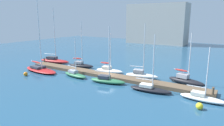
# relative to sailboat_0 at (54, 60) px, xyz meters

# --- Properties ---
(ground_plane) EXTENTS (120.00, 120.00, 0.00)m
(ground_plane) POSITION_rel_sailboat_0_xyz_m (15.78, -3.13, -0.60)
(ground_plane) COLOR navy
(dock_pier) EXTENTS (33.63, 2.15, 0.52)m
(dock_pier) POSITION_rel_sailboat_0_xyz_m (15.78, -3.13, -0.34)
(dock_pier) COLOR brown
(dock_pier) RESTS_ON ground_plane
(dock_piling_near_end) EXTENTS (0.28, 0.28, 1.44)m
(dock_piling_near_end) POSITION_rel_sailboat_0_xyz_m (-0.64, -2.20, 0.12)
(dock_piling_near_end) COLOR brown
(dock_piling_near_end) RESTS_ON ground_plane
(dock_piling_far_end) EXTENTS (0.28, 0.28, 1.44)m
(dock_piling_far_end) POSITION_rel_sailboat_0_xyz_m (32.19, -4.06, 0.12)
(dock_piling_far_end) COLOR brown
(dock_piling_far_end) RESTS_ON ground_plane
(sailboat_0) EXTENTS (7.54, 3.17, 12.03)m
(sailboat_0) POSITION_rel_sailboat_0_xyz_m (0.00, 0.00, 0.00)
(sailboat_0) COLOR #B21E1E
(sailboat_0) RESTS_ON ground_plane
(sailboat_1) EXTENTS (8.47, 3.50, 13.07)m
(sailboat_1) POSITION_rel_sailboat_0_xyz_m (3.58, -6.68, -0.10)
(sailboat_1) COLOR #B21E1E
(sailboat_1) RESTS_ON ground_plane
(sailboat_2) EXTENTS (5.47, 2.65, 9.03)m
(sailboat_2) POSITION_rel_sailboat_0_xyz_m (7.88, -0.26, -0.03)
(sailboat_2) COLOR black
(sailboat_2) RESTS_ON ground_plane
(sailboat_3) EXTENTS (5.27, 2.16, 6.58)m
(sailboat_3) POSITION_rel_sailboat_0_xyz_m (11.43, -5.93, -0.14)
(sailboat_3) COLOR #2D7047
(sailboat_3) RESTS_ON ground_plane
(sailboat_4) EXTENTS (5.33, 2.34, 7.13)m
(sailboat_4) POSITION_rel_sailboat_0_xyz_m (14.74, -0.53, -0.10)
(sailboat_4) COLOR white
(sailboat_4) RESTS_ON ground_plane
(sailboat_5) EXTENTS (5.83, 2.62, 8.61)m
(sailboat_5) POSITION_rel_sailboat_0_xyz_m (17.88, -5.86, -0.10)
(sailboat_5) COLOR #2D7047
(sailboat_5) RESTS_ON ground_plane
(sailboat_6) EXTENTS (5.58, 2.60, 8.91)m
(sailboat_6) POSITION_rel_sailboat_0_xyz_m (21.24, -0.81, -0.01)
(sailboat_6) COLOR white
(sailboat_6) RESTS_ON ground_plane
(sailboat_7) EXTENTS (5.78, 2.07, 7.70)m
(sailboat_7) POSITION_rel_sailboat_0_xyz_m (24.78, -5.94, -0.16)
(sailboat_7) COLOR black
(sailboat_7) RESTS_ON ground_plane
(sailboat_8) EXTENTS (5.72, 2.65, 7.65)m
(sailboat_8) POSITION_rel_sailboat_0_xyz_m (28.11, -0.12, 0.04)
(sailboat_8) COLOR black
(sailboat_8) RESTS_ON ground_plane
(sailboat_9) EXTENTS (5.25, 1.69, 6.50)m
(sailboat_9) POSITION_rel_sailboat_0_xyz_m (31.22, -5.61, -0.16)
(sailboat_9) COLOR white
(sailboat_9) RESTS_ON ground_plane
(mooring_buoy_yellow) EXTENTS (0.76, 0.76, 0.76)m
(mooring_buoy_yellow) POSITION_rel_sailboat_0_xyz_m (31.37, -8.22, -0.23)
(mooring_buoy_yellow) COLOR yellow
(mooring_buoy_yellow) RESTS_ON ground_plane
(mooring_buoy_orange) EXTENTS (0.69, 0.69, 0.69)m
(mooring_buoy_orange) POSITION_rel_sailboat_0_xyz_m (3.86, -9.97, -0.26)
(mooring_buoy_orange) COLOR orange
(mooring_buoy_orange) RESTS_ON ground_plane
(harbor_building_distant) EXTENTS (22.37, 8.82, 15.06)m
(harbor_building_distant) POSITION_rel_sailboat_0_xyz_m (6.50, 46.51, 6.93)
(harbor_building_distant) COLOR #ADA89E
(harbor_building_distant) RESTS_ON ground_plane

